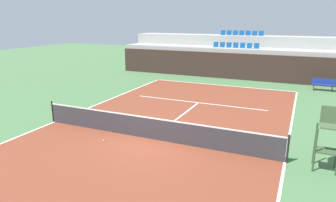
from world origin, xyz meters
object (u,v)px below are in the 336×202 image
at_px(umpire_chair, 328,137).
at_px(player_bench, 323,84).
at_px(tennis_ball_0, 103,140).
at_px(tennis_net, 151,128).

distance_m(umpire_chair, player_bench, 13.18).
bearing_deg(player_bench, umpire_chair, -91.79).
bearing_deg(player_bench, tennis_ball_0, -121.76).
xyz_separation_m(player_bench, tennis_ball_0, (-8.83, -14.27, -0.46)).
bearing_deg(umpire_chair, tennis_ball_0, -172.48).
height_order(tennis_net, tennis_ball_0, tennis_net).
bearing_deg(tennis_ball_0, tennis_net, 31.50).
distance_m(tennis_net, umpire_chair, 6.73).
xyz_separation_m(umpire_chair, player_bench, (0.41, 13.16, -0.68)).
bearing_deg(tennis_net, player_bench, 61.71).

